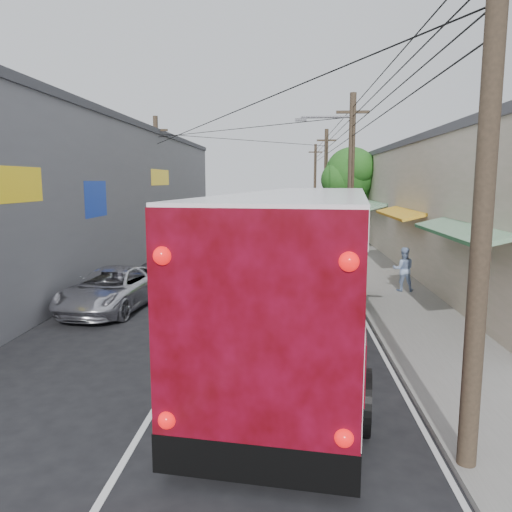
{
  "coord_description": "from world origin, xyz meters",
  "views": [
    {
      "loc": [
        2.51,
        -9.1,
        4.3
      ],
      "look_at": [
        1.4,
        8.01,
        1.71
      ],
      "focal_mm": 35.0,
      "sensor_mm": 36.0,
      "label": 1
    }
  ],
  "objects_px": {
    "jeepney": "(112,289)",
    "pedestrian_near": "(359,266)",
    "parked_car_far": "(304,225)",
    "parked_suv": "(312,246)",
    "coach_bus": "(307,265)",
    "pedestrian_far": "(403,269)",
    "parked_car_mid": "(308,237)"
  },
  "relations": [
    {
      "from": "coach_bus",
      "to": "pedestrian_near",
      "type": "distance_m",
      "value": 7.59
    },
    {
      "from": "coach_bus",
      "to": "parked_car_far",
      "type": "xyz_separation_m",
      "value": [
        0.78,
        27.39,
        -1.37
      ]
    },
    {
      "from": "jeepney",
      "to": "parked_suv",
      "type": "bearing_deg",
      "value": 63.45
    },
    {
      "from": "jeepney",
      "to": "pedestrian_near",
      "type": "xyz_separation_m",
      "value": [
        8.81,
        4.2,
        0.18
      ]
    },
    {
      "from": "jeepney",
      "to": "parked_suv",
      "type": "relative_size",
      "value": 0.93
    },
    {
      "from": "parked_suv",
      "to": "parked_car_far",
      "type": "height_order",
      "value": "parked_suv"
    },
    {
      "from": "jeepney",
      "to": "parked_car_mid",
      "type": "bearing_deg",
      "value": 72.9
    },
    {
      "from": "parked_car_far",
      "to": "parked_suv",
      "type": "bearing_deg",
      "value": -97.1
    },
    {
      "from": "parked_suv",
      "to": "pedestrian_near",
      "type": "height_order",
      "value": "pedestrian_near"
    },
    {
      "from": "parked_car_mid",
      "to": "parked_car_far",
      "type": "bearing_deg",
      "value": 93.03
    },
    {
      "from": "parked_suv",
      "to": "pedestrian_far",
      "type": "xyz_separation_m",
      "value": [
        3.11,
        -8.03,
        0.18
      ]
    },
    {
      "from": "jeepney",
      "to": "parked_car_far",
      "type": "relative_size",
      "value": 1.16
    },
    {
      "from": "parked_car_mid",
      "to": "jeepney",
      "type": "bearing_deg",
      "value": -110.79
    },
    {
      "from": "parked_car_far",
      "to": "pedestrian_near",
      "type": "distance_m",
      "value": 20.36
    },
    {
      "from": "parked_car_far",
      "to": "pedestrian_far",
      "type": "bearing_deg",
      "value": -88.88
    },
    {
      "from": "parked_suv",
      "to": "pedestrian_near",
      "type": "bearing_deg",
      "value": -71.62
    },
    {
      "from": "parked_car_mid",
      "to": "pedestrian_near",
      "type": "distance_m",
      "value": 12.23
    },
    {
      "from": "parked_car_far",
      "to": "pedestrian_near",
      "type": "height_order",
      "value": "pedestrian_near"
    },
    {
      "from": "coach_bus",
      "to": "parked_car_far",
      "type": "height_order",
      "value": "coach_bus"
    },
    {
      "from": "coach_bus",
      "to": "pedestrian_far",
      "type": "relative_size",
      "value": 8.43
    },
    {
      "from": "coach_bus",
      "to": "parked_car_mid",
      "type": "bearing_deg",
      "value": 95.45
    },
    {
      "from": "parked_car_mid",
      "to": "pedestrian_far",
      "type": "bearing_deg",
      "value": -73.87
    },
    {
      "from": "parked_car_mid",
      "to": "pedestrian_near",
      "type": "height_order",
      "value": "pedestrian_near"
    },
    {
      "from": "jeepney",
      "to": "parked_car_far",
      "type": "height_order",
      "value": "parked_car_far"
    },
    {
      "from": "parked_car_mid",
      "to": "pedestrian_near",
      "type": "relative_size",
      "value": 2.69
    },
    {
      "from": "parked_suv",
      "to": "pedestrian_far",
      "type": "height_order",
      "value": "pedestrian_far"
    },
    {
      "from": "parked_suv",
      "to": "parked_car_far",
      "type": "xyz_separation_m",
      "value": [
        0.0,
        13.51,
        -0.07
      ]
    },
    {
      "from": "coach_bus",
      "to": "pedestrian_near",
      "type": "height_order",
      "value": "coach_bus"
    },
    {
      "from": "coach_bus",
      "to": "parked_car_far",
      "type": "distance_m",
      "value": 27.44
    },
    {
      "from": "jeepney",
      "to": "parked_car_mid",
      "type": "distance_m",
      "value": 17.85
    },
    {
      "from": "jeepney",
      "to": "pedestrian_near",
      "type": "bearing_deg",
      "value": 32.21
    },
    {
      "from": "parked_car_mid",
      "to": "parked_car_far",
      "type": "height_order",
      "value": "parked_car_far"
    }
  ]
}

